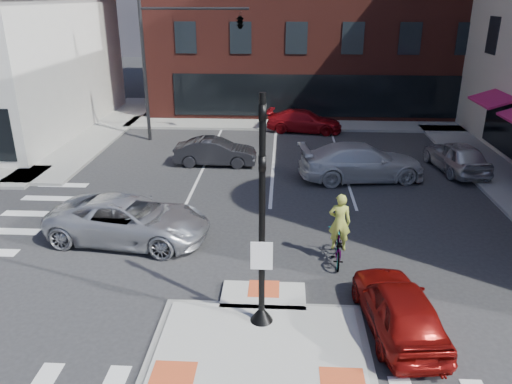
# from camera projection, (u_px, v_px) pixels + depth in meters

# --- Properties ---
(ground) EXTENTS (120.00, 120.00, 0.00)m
(ground) POSITION_uv_depth(u_px,v_px,m) (261.00, 333.00, 12.80)
(ground) COLOR #28282B
(ground) RESTS_ON ground
(refuge_island) EXTENTS (5.40, 4.65, 0.13)m
(refuge_island) POSITION_uv_depth(u_px,v_px,m) (260.00, 338.00, 12.55)
(refuge_island) COLOR gray
(refuge_island) RESTS_ON ground
(sidewalk_n) EXTENTS (26.00, 3.00, 0.15)m
(sidewalk_n) POSITION_uv_depth(u_px,v_px,m) (322.00, 125.00, 33.04)
(sidewalk_n) COLOR gray
(sidewalk_n) RESTS_ON ground
(building_far_left) EXTENTS (10.00, 12.00, 10.00)m
(building_far_left) POSITION_uv_depth(u_px,v_px,m) (248.00, 23.00, 59.44)
(building_far_left) COLOR slate
(building_far_left) RESTS_ON ground
(building_far_right) EXTENTS (12.00, 12.00, 12.00)m
(building_far_right) POSITION_uv_depth(u_px,v_px,m) (356.00, 13.00, 60.25)
(building_far_right) COLOR brown
(building_far_right) RESTS_ON ground
(signal_pole) EXTENTS (0.60, 0.60, 5.98)m
(signal_pole) POSITION_uv_depth(u_px,v_px,m) (262.00, 244.00, 12.30)
(signal_pole) COLOR black
(signal_pole) RESTS_ON refuge_island
(mast_arm_signal) EXTENTS (6.10, 2.24, 8.00)m
(mast_arm_signal) POSITION_uv_depth(u_px,v_px,m) (214.00, 32.00, 27.40)
(mast_arm_signal) COLOR black
(mast_arm_signal) RESTS_ON ground
(silver_suv) EXTENTS (5.92, 3.32, 1.56)m
(silver_suv) POSITION_uv_depth(u_px,v_px,m) (129.00, 220.00, 17.41)
(silver_suv) COLOR silver
(silver_suv) RESTS_ON ground
(red_sedan) EXTENTS (2.09, 4.24, 1.39)m
(red_sedan) POSITION_uv_depth(u_px,v_px,m) (399.00, 307.00, 12.69)
(red_sedan) COLOR maroon
(red_sedan) RESTS_ON ground
(white_pickup) EXTENTS (6.10, 3.22, 1.69)m
(white_pickup) POSITION_uv_depth(u_px,v_px,m) (362.00, 162.00, 23.22)
(white_pickup) COLOR silver
(white_pickup) RESTS_ON ground
(bg_car_dark) EXTENTS (4.13, 1.47, 1.36)m
(bg_car_dark) POSITION_uv_depth(u_px,v_px,m) (215.00, 152.00, 25.27)
(bg_car_dark) COLOR #242429
(bg_car_dark) RESTS_ON ground
(bg_car_silver) EXTENTS (2.46, 4.67, 1.52)m
(bg_car_silver) POSITION_uv_depth(u_px,v_px,m) (456.00, 156.00, 24.30)
(bg_car_silver) COLOR silver
(bg_car_silver) RESTS_ON ground
(bg_car_red) EXTENTS (4.93, 2.59, 1.36)m
(bg_car_red) POSITION_uv_depth(u_px,v_px,m) (304.00, 121.00, 31.42)
(bg_car_red) COLOR maroon
(bg_car_red) RESTS_ON ground
(cyclist) EXTENTS (0.82, 1.95, 2.36)m
(cyclist) POSITION_uv_depth(u_px,v_px,m) (338.00, 239.00, 15.99)
(cyclist) COLOR #3F3F44
(cyclist) RESTS_ON ground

